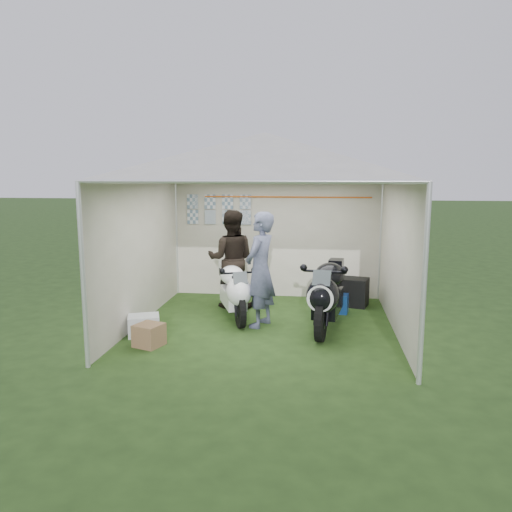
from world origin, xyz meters
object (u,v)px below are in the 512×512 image
object	(u,v)px
equipment_box	(353,292)
canopy_tent	(265,161)
crate_0	(144,325)
motorcycle_black	(328,292)
person_blue_jacket	(260,270)
paddock_stand	(335,303)
crate_1	(149,335)
person_dark_jacket	(231,259)
motorcycle_white	(234,289)

from	to	relation	value
equipment_box	canopy_tent	bearing A→B (deg)	-136.60
equipment_box	crate_0	world-z (taller)	equipment_box
motorcycle_black	person_blue_jacket	xyz separation A→B (m)	(-1.05, 0.01, 0.33)
canopy_tent	paddock_stand	distance (m)	2.81
canopy_tent	motorcycle_black	xyz separation A→B (m)	(0.98, -0.06, -1.99)
paddock_stand	crate_1	xyz separation A→B (m)	(-2.64, -2.07, -0.01)
crate_0	canopy_tent	bearing A→B (deg)	22.79
paddock_stand	crate_0	world-z (taller)	paddock_stand
motorcycle_black	paddock_stand	distance (m)	1.05
canopy_tent	person_dark_jacket	xyz separation A→B (m)	(-0.73, 1.05, -1.70)
paddock_stand	person_blue_jacket	size ratio (longest dim) A/B	0.24
motorcycle_black	crate_0	xyz separation A→B (m)	(-2.72, -0.68, -0.43)
canopy_tent	crate_0	distance (m)	3.07
motorcycle_white	motorcycle_black	distance (m)	1.59
paddock_stand	canopy_tent	bearing A→B (deg)	-141.73
motorcycle_black	crate_1	bearing A→B (deg)	-146.65
crate_1	person_blue_jacket	bearing A→B (deg)	38.25
motorcycle_white	crate_1	xyz separation A→B (m)	(-0.95, -1.49, -0.34)
motorcycle_white	person_blue_jacket	bearing A→B (deg)	-57.24
canopy_tent	paddock_stand	bearing A→B (deg)	38.27
motorcycle_white	canopy_tent	bearing A→B (deg)	-50.27
person_dark_jacket	equipment_box	bearing A→B (deg)	-174.94
motorcycle_white	person_dark_jacket	bearing A→B (deg)	82.42
person_blue_jacket	motorcycle_black	bearing A→B (deg)	109.02
motorcycle_black	person_dark_jacket	bearing A→B (deg)	156.30
crate_1	canopy_tent	bearing A→B (deg)	38.01
paddock_stand	motorcycle_black	bearing A→B (deg)	-99.11
motorcycle_black	paddock_stand	bearing A→B (deg)	90.00
canopy_tent	crate_0	world-z (taller)	canopy_tent
person_blue_jacket	paddock_stand	bearing A→B (deg)	147.60
person_dark_jacket	person_blue_jacket	distance (m)	1.28
canopy_tent	motorcycle_black	size ratio (longest dim) A/B	2.68
motorcycle_white	crate_1	world-z (taller)	motorcycle_white
paddock_stand	crate_1	size ratio (longest dim) A/B	1.25
motorcycle_black	crate_0	distance (m)	2.84
crate_0	crate_1	xyz separation A→B (m)	(0.24, -0.44, 0.00)
motorcycle_black	paddock_stand	size ratio (longest dim) A/B	4.85
person_dark_jacket	person_blue_jacket	xyz separation A→B (m)	(0.66, -1.09, 0.03)
crate_1	paddock_stand	bearing A→B (deg)	38.12
person_blue_jacket	equipment_box	size ratio (longest dim) A/B	3.54
canopy_tent	crate_1	bearing A→B (deg)	-141.99
canopy_tent	person_dark_jacket	size ratio (longest dim) A/B	3.22
motorcycle_white	equipment_box	world-z (taller)	motorcycle_white
motorcycle_white	person_dark_jacket	world-z (taller)	person_dark_jacket
paddock_stand	crate_0	distance (m)	3.30
person_blue_jacket	crate_1	world-z (taller)	person_blue_jacket
crate_1	motorcycle_black	bearing A→B (deg)	24.24
equipment_box	crate_1	size ratio (longest dim) A/B	1.47
canopy_tent	motorcycle_black	bearing A→B (deg)	-3.30
paddock_stand	person_dark_jacket	world-z (taller)	person_dark_jacket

